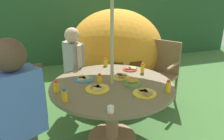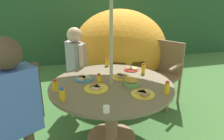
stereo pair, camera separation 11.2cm
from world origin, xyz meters
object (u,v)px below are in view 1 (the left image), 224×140
(plate_far_right, at_px, (97,88))
(plate_center_front, at_px, (145,93))
(wooden_chair, at_px, (161,68))
(child_in_grey_shirt, at_px, (74,59))
(juice_bottle_near_left, at_px, (100,79))
(juice_bottle_back_edge, at_px, (106,62))
(dome_tent, at_px, (116,48))
(juice_bottle_mid_left, at_px, (142,68))
(plate_near_right, at_px, (83,79))
(child_in_blue_shirt, at_px, (17,105))
(juice_bottle_spot_a, at_px, (65,96))
(juice_bottle_front_edge, at_px, (168,87))
(plate_mid_right, at_px, (121,76))
(juice_bottle_center_back, at_px, (56,87))
(cup_near, at_px, (111,109))
(snack_bowl, at_px, (132,82))
(plate_far_left, at_px, (130,69))
(garden_table, at_px, (112,97))

(plate_far_right, bearing_deg, plate_center_front, -30.93)
(wooden_chair, height_order, plate_center_front, wooden_chair)
(child_in_grey_shirt, xyz_separation_m, juice_bottle_near_left, (0.17, -0.78, -0.02))
(plate_center_front, xyz_separation_m, juice_bottle_back_edge, (-0.12, 0.96, 0.04))
(dome_tent, bearing_deg, juice_bottle_mid_left, -86.86)
(plate_near_right, bearing_deg, child_in_blue_shirt, -130.69)
(dome_tent, height_order, juice_bottle_spot_a, dome_tent)
(juice_bottle_mid_left, height_order, juice_bottle_front_edge, juice_bottle_front_edge)
(plate_mid_right, height_order, juice_bottle_center_back, juice_bottle_center_back)
(juice_bottle_center_back, xyz_separation_m, cup_near, (0.40, -0.54, -0.03))
(wooden_chair, relative_size, juice_bottle_front_edge, 7.31)
(wooden_chair, bearing_deg, plate_near_right, -103.46)
(plate_far_right, distance_m, plate_near_right, 0.31)
(plate_near_right, bearing_deg, snack_bowl, -31.57)
(plate_near_right, relative_size, cup_near, 3.84)
(plate_mid_right, xyz_separation_m, juice_bottle_front_edge, (0.31, -0.53, 0.05))
(juice_bottle_center_back, relative_size, juice_bottle_front_edge, 0.95)
(dome_tent, bearing_deg, plate_center_front, -92.12)
(plate_center_front, bearing_deg, juice_bottle_mid_left, 66.95)
(dome_tent, xyz_separation_m, juice_bottle_near_left, (-0.72, -1.55, 0.08))
(plate_far_left, relative_size, juice_bottle_near_left, 1.83)
(plate_far_left, xyz_separation_m, juice_bottle_mid_left, (0.10, -0.15, 0.05))
(dome_tent, height_order, juice_bottle_back_edge, dome_tent)
(plate_near_right, relative_size, juice_bottle_front_edge, 1.67)
(dome_tent, height_order, plate_center_front, dome_tent)
(snack_bowl, distance_m, juice_bottle_center_back, 0.81)
(plate_center_front, xyz_separation_m, juice_bottle_near_left, (-0.35, 0.42, 0.04))
(wooden_chair, bearing_deg, juice_bottle_front_edge, -62.34)
(child_in_blue_shirt, height_order, juice_bottle_front_edge, child_in_blue_shirt)
(wooden_chair, distance_m, child_in_grey_shirt, 1.36)
(dome_tent, distance_m, child_in_blue_shirt, 2.63)
(juice_bottle_spot_a, bearing_deg, child_in_blue_shirt, -143.60)
(snack_bowl, xyz_separation_m, juice_bottle_mid_left, (0.26, 0.30, 0.03))
(child_in_blue_shirt, height_order, cup_near, child_in_blue_shirt)
(plate_far_left, xyz_separation_m, juice_bottle_front_edge, (0.10, -0.74, 0.05))
(garden_table, xyz_separation_m, wooden_chair, (1.04, 0.73, -0.01))
(child_in_blue_shirt, bearing_deg, plate_center_front, -20.91)
(dome_tent, height_order, plate_far_left, dome_tent)
(wooden_chair, height_order, plate_far_left, wooden_chair)
(plate_near_right, xyz_separation_m, cup_near, (0.08, -0.78, 0.02))
(snack_bowl, height_order, cup_near, snack_bowl)
(juice_bottle_front_edge, bearing_deg, garden_table, 141.02)
(child_in_grey_shirt, height_order, juice_bottle_front_edge, child_in_grey_shirt)
(juice_bottle_center_back, height_order, juice_bottle_front_edge, juice_bottle_front_edge)
(juice_bottle_center_back, height_order, juice_bottle_spot_a, same)
(plate_far_left, relative_size, plate_center_front, 0.80)
(plate_far_left, distance_m, juice_bottle_center_back, 1.04)
(juice_bottle_front_edge, bearing_deg, plate_center_front, 171.11)
(snack_bowl, distance_m, juice_bottle_spot_a, 0.76)
(snack_bowl, xyz_separation_m, plate_center_front, (0.03, -0.25, -0.02))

